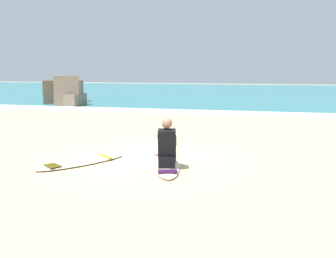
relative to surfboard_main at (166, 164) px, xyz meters
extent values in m
plane|color=#CCB584|center=(-0.50, 0.39, -0.04)|extent=(80.00, 80.00, 0.00)
cube|color=teal|center=(-0.50, 22.61, 0.01)|extent=(80.00, 28.00, 0.10)
cube|color=white|center=(-0.50, 8.91, 0.02)|extent=(80.00, 0.90, 0.11)
ellipsoid|color=#EFE5C6|center=(0.00, 0.00, 0.00)|extent=(1.13, 2.29, 0.07)
cube|color=purple|center=(-0.18, 0.60, 0.04)|extent=(0.49, 0.23, 0.01)
cube|color=#351037|center=(0.20, -0.68, 0.04)|extent=(0.42, 0.33, 0.01)
cube|color=black|center=(0.11, -0.37, 0.14)|extent=(0.37, 0.32, 0.20)
cylinder|color=black|center=(-0.03, -0.20, 0.29)|extent=(0.23, 0.43, 0.43)
cylinder|color=black|center=(-0.08, -0.01, 0.26)|extent=(0.17, 0.28, 0.42)
cube|color=black|center=(-0.10, 0.06, 0.07)|extent=(0.14, 0.24, 0.05)
cylinder|color=black|center=(0.17, -0.16, 0.29)|extent=(0.23, 0.43, 0.43)
cylinder|color=black|center=(0.14, 0.04, 0.26)|extent=(0.17, 0.28, 0.42)
cube|color=black|center=(0.13, 0.11, 0.07)|extent=(0.14, 0.24, 0.05)
cube|color=black|center=(0.10, -0.33, 0.49)|extent=(0.39, 0.36, 0.57)
sphere|color=#A37556|center=(0.09, -0.30, 0.88)|extent=(0.21, 0.21, 0.21)
cylinder|color=black|center=(-0.07, -0.21, 0.52)|extent=(0.17, 0.41, 0.31)
cylinder|color=black|center=(0.21, -0.15, 0.52)|extent=(0.17, 0.41, 0.31)
ellipsoid|color=#EFE5C6|center=(-1.73, -0.28, 0.00)|extent=(1.56, 1.96, 0.07)
cube|color=gold|center=(-1.42, 0.19, 0.04)|extent=(0.45, 0.35, 0.01)
cube|color=#4C400C|center=(-2.09, -0.82, 0.04)|extent=(0.44, 0.40, 0.01)
cube|color=#756656|center=(-8.38, 11.80, 0.61)|extent=(1.48, 1.23, 1.29)
cube|color=brown|center=(-8.92, 11.06, 0.62)|extent=(1.45, 1.56, 1.30)
cube|color=#756656|center=(-7.39, 9.89, 0.31)|extent=(1.27, 1.25, 0.69)
cube|color=#756656|center=(-7.54, 9.83, 0.76)|extent=(1.50, 1.40, 1.59)
camera|label=1|loc=(1.80, -7.23, 1.93)|focal=40.16mm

